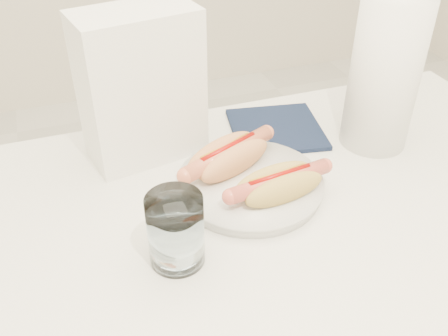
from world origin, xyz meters
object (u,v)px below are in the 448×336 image
object	(u,v)px
plate	(250,186)
paper_towel_roll	(385,75)
water_glass	(176,230)
table	(255,280)
hotdog_right	(279,184)
hotdog_left	(228,157)
napkin_box	(141,87)

from	to	relation	value
plate	paper_towel_roll	bearing A→B (deg)	13.17
plate	water_glass	distance (m)	0.18
table	hotdog_right	xyz separation A→B (m)	(0.07, 0.08, 0.10)
table	water_glass	size ratio (longest dim) A/B	11.65
hotdog_left	water_glass	size ratio (longest dim) A/B	1.68
hotdog_right	napkin_box	distance (m)	0.28
hotdog_right	water_glass	distance (m)	0.18
table	water_glass	bearing A→B (deg)	168.23
hotdog_left	water_glass	world-z (taller)	water_glass
hotdog_right	napkin_box	xyz separation A→B (m)	(-0.15, 0.21, 0.09)
table	paper_towel_roll	bearing A→B (deg)	31.69
table	hotdog_right	distance (m)	0.14
hotdog_left	plate	bearing A→B (deg)	-89.50
table	paper_towel_roll	distance (m)	0.41
table	water_glass	xyz separation A→B (m)	(-0.11, 0.02, 0.11)
plate	hotdog_right	xyz separation A→B (m)	(0.03, -0.05, 0.03)
hotdog_left	hotdog_right	xyz separation A→B (m)	(0.05, -0.09, -0.00)
hotdog_left	hotdog_right	distance (m)	0.10
plate	hotdog_left	distance (m)	0.06
napkin_box	plate	bearing A→B (deg)	-62.81
hotdog_right	paper_towel_roll	xyz separation A→B (m)	(0.24, 0.11, 0.09)
hotdog_left	hotdog_right	size ratio (longest dim) A/B	1.04
napkin_box	paper_towel_roll	xyz separation A→B (m)	(0.39, -0.10, 0.00)
plate	hotdog_left	world-z (taller)	hotdog_left
plate	napkin_box	world-z (taller)	napkin_box
table	hotdog_right	world-z (taller)	hotdog_right
water_glass	napkin_box	world-z (taller)	napkin_box
table	hotdog_left	xyz separation A→B (m)	(0.02, 0.17, 0.10)
table	paper_towel_roll	xyz separation A→B (m)	(0.30, 0.19, 0.19)
hotdog_right	plate	bearing A→B (deg)	112.69
paper_towel_roll	table	bearing A→B (deg)	-148.31
water_glass	plate	bearing A→B (deg)	35.58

